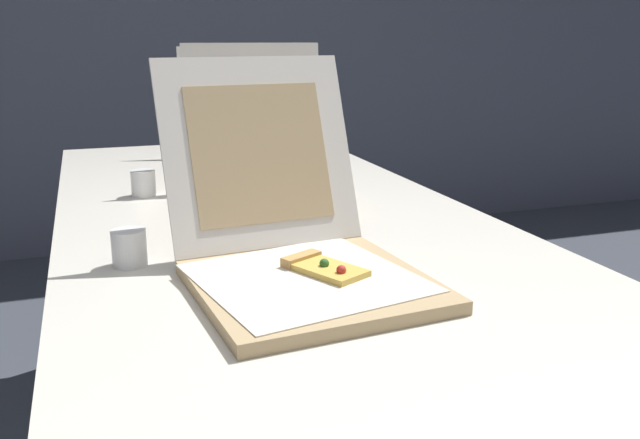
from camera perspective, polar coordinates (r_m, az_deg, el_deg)
wall_back at (r=3.81m, az=-13.91°, el=17.13°), size 10.00×0.10×2.60m
table at (r=1.46m, az=-3.03°, el=-2.25°), size 0.93×2.39×0.76m
pizza_box_front at (r=1.12m, az=-1.76°, el=-2.72°), size 0.40×0.52×0.36m
pizza_box_middle at (r=1.66m, az=-4.88°, el=3.36°), size 0.41×0.46×0.37m
pizza_box_back at (r=2.14m, az=-6.59°, el=5.98°), size 0.41×0.53×0.36m
cup_white_far at (r=1.77m, az=-14.62°, el=2.98°), size 0.06×0.06×0.07m
cup_white_near_center at (r=1.24m, az=-15.74°, el=-2.30°), size 0.06×0.06×0.07m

